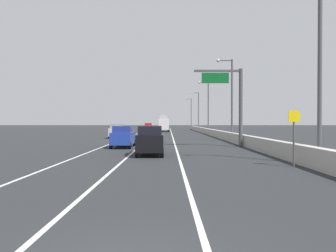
% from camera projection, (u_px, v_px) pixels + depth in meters
% --- Properties ---
extents(ground_plane, '(320.00, 320.00, 0.00)m').
position_uv_depth(ground_plane, '(163.00, 133.00, 69.35)').
color(ground_plane, '#26282B').
extents(lane_stripe_left, '(0.16, 130.00, 0.00)m').
position_uv_depth(lane_stripe_left, '(133.00, 135.00, 60.32)').
color(lane_stripe_left, silver).
rests_on(lane_stripe_left, ground_plane).
extents(lane_stripe_center, '(0.16, 130.00, 0.00)m').
position_uv_depth(lane_stripe_center, '(152.00, 135.00, 60.34)').
color(lane_stripe_center, silver).
rests_on(lane_stripe_center, ground_plane).
extents(lane_stripe_right, '(0.16, 130.00, 0.00)m').
position_uv_depth(lane_stripe_right, '(171.00, 135.00, 60.35)').
color(lane_stripe_right, silver).
rests_on(lane_stripe_right, ground_plane).
extents(jersey_barrier_right, '(0.60, 120.00, 1.10)m').
position_uv_depth(jersey_barrier_right, '(222.00, 135.00, 45.37)').
color(jersey_barrier_right, '#B2ADA3').
rests_on(jersey_barrier_right, ground_plane).
extents(overhead_sign_gantry, '(4.68, 0.36, 7.50)m').
position_uv_depth(overhead_sign_gantry, '(232.00, 98.00, 31.64)').
color(overhead_sign_gantry, '#47474C').
rests_on(overhead_sign_gantry, ground_plane).
extents(speed_advisory_sign, '(0.60, 0.11, 3.00)m').
position_uv_depth(speed_advisory_sign, '(292.00, 134.00, 17.52)').
color(speed_advisory_sign, '#4C4C51').
rests_on(speed_advisory_sign, ground_plane).
extents(lamp_post_right_near, '(2.14, 0.44, 10.48)m').
position_uv_depth(lamp_post_right_near, '(314.00, 58.00, 18.54)').
color(lamp_post_right_near, '#4C4C51').
rests_on(lamp_post_right_near, ground_plane).
extents(lamp_post_right_second, '(2.14, 0.44, 10.48)m').
position_uv_depth(lamp_post_right_second, '(229.00, 94.00, 42.30)').
color(lamp_post_right_second, '#4C4C51').
rests_on(lamp_post_right_second, ground_plane).
extents(lamp_post_right_third, '(2.14, 0.44, 10.48)m').
position_uv_depth(lamp_post_right_third, '(206.00, 104.00, 66.05)').
color(lamp_post_right_third, '#4C4C51').
rests_on(lamp_post_right_third, ground_plane).
extents(lamp_post_right_fourth, '(2.14, 0.44, 10.48)m').
position_uv_depth(lamp_post_right_fourth, '(196.00, 109.00, 89.81)').
color(lamp_post_right_fourth, '#4C4C51').
rests_on(lamp_post_right_fourth, ground_plane).
extents(lamp_post_right_fifth, '(2.14, 0.44, 10.48)m').
position_uv_depth(lamp_post_right_fifth, '(189.00, 111.00, 113.56)').
color(lamp_post_right_fifth, '#4C4C51').
rests_on(lamp_post_right_fifth, ground_plane).
extents(car_blue_0, '(1.91, 4.58, 2.03)m').
position_uv_depth(car_blue_0, '(122.00, 137.00, 30.81)').
color(car_blue_0, '#1E389E').
rests_on(car_blue_0, ground_plane).
extents(car_black_1, '(2.05, 4.72, 2.11)m').
position_uv_depth(car_black_1, '(149.00, 140.00, 23.83)').
color(car_black_1, black).
rests_on(car_black_1, ground_plane).
extents(car_silver_2, '(1.87, 4.23, 2.08)m').
position_uv_depth(car_silver_2, '(116.00, 131.00, 47.74)').
color(car_silver_2, '#B7B7BC').
rests_on(car_silver_2, ground_plane).
extents(car_red_3, '(1.93, 4.45, 2.10)m').
position_uv_depth(car_red_3, '(147.00, 128.00, 74.34)').
color(car_red_3, red).
rests_on(car_red_3, ground_plane).
extents(box_truck, '(2.68, 8.26, 4.20)m').
position_uv_depth(box_truck, '(162.00, 124.00, 80.27)').
color(box_truck, silver).
rests_on(box_truck, ground_plane).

